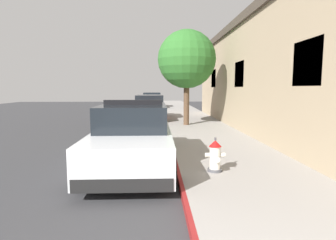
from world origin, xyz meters
name	(u,v)px	position (x,y,z in m)	size (l,w,h in m)	color
ground_plane	(58,141)	(-4.47, 10.00, -0.10)	(31.87, 60.00, 0.20)	#353538
sidewalk_pavement	(207,135)	(1.53, 10.00, 0.07)	(3.05, 60.00, 0.14)	gray
curb_painted_edge	(169,136)	(-0.04, 10.00, 0.07)	(0.08, 60.00, 0.14)	maroon
storefront_building	(316,75)	(6.49, 10.95, 2.53)	(7.12, 19.70, 5.05)	tan
police_cruiser	(134,137)	(-1.11, 5.98, 0.74)	(1.94, 4.84, 1.68)	white
parked_car_silver_ahead	(150,108)	(-0.95, 16.08, 0.74)	(1.94, 4.84, 1.56)	maroon
parked_car_dark_far	(152,101)	(-0.99, 26.27, 0.74)	(1.94, 4.84, 1.56)	#B2B5BA
fire_hydrant	(215,156)	(0.77, 4.89, 0.49)	(0.44, 0.40, 0.76)	#4C4C51
street_tree	(187,60)	(0.97, 12.80, 3.38)	(2.86, 2.86, 4.69)	brown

